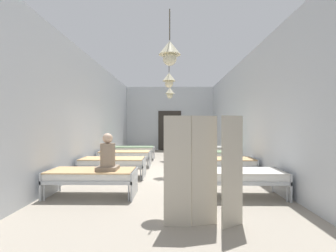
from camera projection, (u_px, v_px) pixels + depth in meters
ground_plane at (168, 173)px, 8.24m from camera, size 5.91×14.58×0.10m
room_shell at (168, 115)px, 9.46m from camera, size 5.71×14.18×3.88m
bed_left_row_0 at (92, 176)px, 5.42m from camera, size 1.90×0.84×0.57m
bed_right_row_0 at (239, 176)px, 5.36m from camera, size 1.90×0.84×0.57m
bed_left_row_1 at (113, 163)px, 7.32m from camera, size 1.90×0.84×0.57m
bed_right_row_1 at (222, 163)px, 7.26m from camera, size 1.90×0.84×0.57m
bed_left_row_2 at (125, 155)px, 9.22m from camera, size 1.90×0.84×0.57m
bed_right_row_2 at (211, 155)px, 9.16m from camera, size 1.90×0.84×0.57m
bed_left_row_3 at (133, 150)px, 11.12m from camera, size 1.90×0.84×0.57m
bed_right_row_3 at (205, 150)px, 11.06m from camera, size 1.90×0.84×0.57m
nurse_near_aisle at (184, 166)px, 6.22m from camera, size 0.52×0.52×1.49m
patient_seated_primary at (108, 156)px, 5.39m from camera, size 0.44×0.44×0.80m
potted_plant at (171, 140)px, 13.73m from camera, size 0.46×0.46×1.27m
privacy_screen at (205, 171)px, 3.81m from camera, size 1.24×0.25×1.70m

